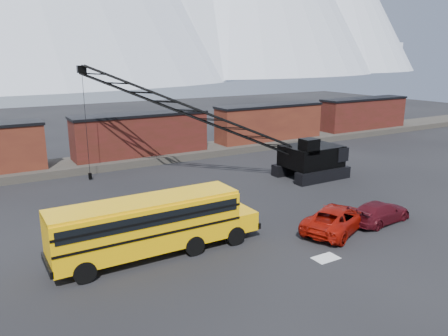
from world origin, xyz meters
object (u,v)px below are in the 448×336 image
at_px(maroon_suv, 380,212).
at_px(school_bus, 153,224).
at_px(red_pickup, 336,219).
at_px(crawler_crane, 194,113).

bearing_deg(maroon_suv, school_bus, 72.52).
relative_size(red_pickup, crawler_crane, 0.28).
bearing_deg(crawler_crane, maroon_suv, -69.54).
relative_size(maroon_suv, crawler_crane, 0.23).
xyz_separation_m(maroon_suv, crawler_crane, (-5.62, 15.06, 5.12)).
distance_m(red_pickup, crawler_crane, 15.64).
xyz_separation_m(school_bus, red_pickup, (10.85, -2.57, -1.01)).
bearing_deg(school_bus, red_pickup, -13.34).
bearing_deg(crawler_crane, red_pickup, -81.38).
height_order(school_bus, maroon_suv, school_bus).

